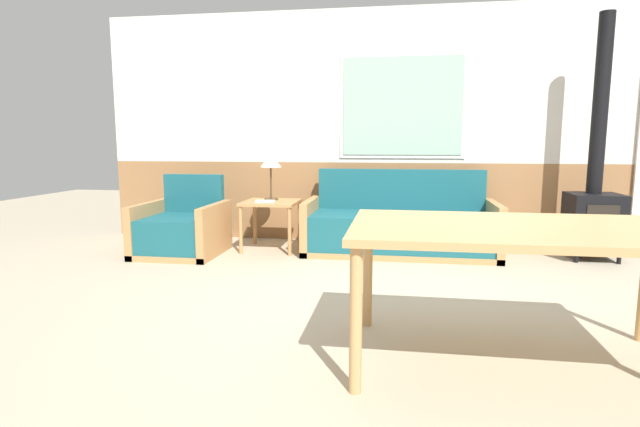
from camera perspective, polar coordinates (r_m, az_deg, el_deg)
The scene contains 9 objects.
ground_plane at distance 3.52m, azimuth 9.32°, elevation -11.66°, with size 16.00×16.00×0.00m, color #B2A58C.
wall_back at distance 5.95m, azimuth 9.53°, elevation 9.75°, with size 7.20×0.09×2.70m.
couch at distance 5.44m, azimuth 9.09°, elevation -1.72°, with size 2.02×0.86×0.88m.
armchair at distance 5.52m, azimuth -15.49°, elevation -1.91°, with size 0.83×0.85×0.83m.
side_table at distance 5.52m, azimuth -5.63°, elevation 0.61°, with size 0.59×0.59×0.54m.
table_lamp at distance 5.58m, azimuth -5.66°, elevation 5.80°, with size 0.23×0.23×0.52m.
book_stack at distance 5.43m, azimuth -6.28°, elevation 1.41°, with size 0.21×0.15×0.02m.
dining_table at distance 2.81m, azimuth 21.99°, elevation -2.68°, with size 1.77×1.02×0.76m.
wood_stove at distance 5.74m, azimuth 28.90°, elevation 1.77°, with size 0.49×0.47×2.44m.
Camera 1 is at (-0.04, -3.32, 1.19)m, focal length 28.00 mm.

